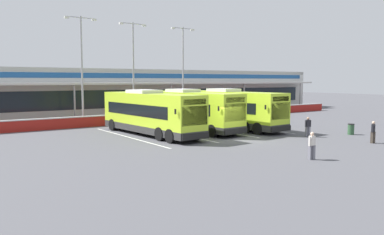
{
  "coord_description": "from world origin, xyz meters",
  "views": [
    {
      "loc": [
        -20.01,
        -22.47,
        4.61
      ],
      "look_at": [
        -2.09,
        3.0,
        1.6
      ],
      "focal_mm": 36.38,
      "sensor_mm": 36.0,
      "label": 1
    }
  ],
  "objects_px": {
    "pedestrian_child": "(312,145)",
    "coach_bus_centre": "(230,110)",
    "lamp_post_west": "(82,63)",
    "litter_bin": "(351,129)",
    "coach_bus_leftmost": "(150,114)",
    "lamp_post_east": "(183,66)",
    "pedestrian_in_dark_coat": "(373,131)",
    "coach_bus_left_centre": "(189,111)",
    "pedestrian_near_bin": "(308,126)",
    "lamp_post_centre": "(133,65)"
  },
  "relations": [
    {
      "from": "pedestrian_child",
      "to": "pedestrian_near_bin",
      "type": "distance_m",
      "value": 9.37
    },
    {
      "from": "coach_bus_centre",
      "to": "pedestrian_near_bin",
      "type": "bearing_deg",
      "value": -79.74
    },
    {
      "from": "litter_bin",
      "to": "coach_bus_centre",
      "type": "bearing_deg",
      "value": 121.11
    },
    {
      "from": "pedestrian_near_bin",
      "to": "lamp_post_west",
      "type": "bearing_deg",
      "value": 122.65
    },
    {
      "from": "coach_bus_leftmost",
      "to": "lamp_post_west",
      "type": "xyz_separation_m",
      "value": [
        -2.15,
        10.26,
        4.5
      ]
    },
    {
      "from": "pedestrian_near_bin",
      "to": "lamp_post_centre",
      "type": "xyz_separation_m",
      "value": [
        -5.82,
        19.52,
        5.42
      ]
    },
    {
      "from": "pedestrian_child",
      "to": "litter_bin",
      "type": "relative_size",
      "value": 1.74
    },
    {
      "from": "coach_bus_left_centre",
      "to": "lamp_post_west",
      "type": "distance_m",
      "value": 12.53
    },
    {
      "from": "pedestrian_child",
      "to": "coach_bus_centre",
      "type": "bearing_deg",
      "value": 67.49
    },
    {
      "from": "coach_bus_leftmost",
      "to": "lamp_post_east",
      "type": "relative_size",
      "value": 1.12
    },
    {
      "from": "pedestrian_in_dark_coat",
      "to": "lamp_post_centre",
      "type": "relative_size",
      "value": 0.15
    },
    {
      "from": "coach_bus_leftmost",
      "to": "coach_bus_centre",
      "type": "xyz_separation_m",
      "value": [
        8.41,
        -0.51,
        0.0
      ]
    },
    {
      "from": "lamp_post_centre",
      "to": "pedestrian_child",
      "type": "bearing_deg",
      "value": -93.13
    },
    {
      "from": "coach_bus_left_centre",
      "to": "coach_bus_centre",
      "type": "bearing_deg",
      "value": -14.02
    },
    {
      "from": "lamp_post_east",
      "to": "pedestrian_child",
      "type": "bearing_deg",
      "value": -107.65
    },
    {
      "from": "pedestrian_near_bin",
      "to": "lamp_post_centre",
      "type": "height_order",
      "value": "lamp_post_centre"
    },
    {
      "from": "pedestrian_child",
      "to": "lamp_post_centre",
      "type": "distance_m",
      "value": 26.1
    },
    {
      "from": "lamp_post_west",
      "to": "coach_bus_centre",
      "type": "bearing_deg",
      "value": -45.56
    },
    {
      "from": "coach_bus_left_centre",
      "to": "pedestrian_in_dark_coat",
      "type": "bearing_deg",
      "value": -63.5
    },
    {
      "from": "coach_bus_centre",
      "to": "pedestrian_child",
      "type": "height_order",
      "value": "coach_bus_centre"
    },
    {
      "from": "pedestrian_in_dark_coat",
      "to": "lamp_post_west",
      "type": "relative_size",
      "value": 0.15
    },
    {
      "from": "lamp_post_east",
      "to": "litter_bin",
      "type": "bearing_deg",
      "value": -81.32
    },
    {
      "from": "pedestrian_near_bin",
      "to": "lamp_post_east",
      "type": "distance_m",
      "value": 20.34
    },
    {
      "from": "lamp_post_centre",
      "to": "pedestrian_in_dark_coat",
      "type": "bearing_deg",
      "value": -73.62
    },
    {
      "from": "lamp_post_west",
      "to": "lamp_post_east",
      "type": "distance_m",
      "value": 12.95
    },
    {
      "from": "coach_bus_leftmost",
      "to": "pedestrian_in_dark_coat",
      "type": "bearing_deg",
      "value": -49.83
    },
    {
      "from": "pedestrian_near_bin",
      "to": "lamp_post_west",
      "type": "relative_size",
      "value": 0.15
    },
    {
      "from": "coach_bus_left_centre",
      "to": "pedestrian_in_dark_coat",
      "type": "distance_m",
      "value": 15.39
    },
    {
      "from": "lamp_post_east",
      "to": "litter_bin",
      "type": "xyz_separation_m",
      "value": [
        3.18,
        -20.81,
        -5.82
      ]
    },
    {
      "from": "pedestrian_in_dark_coat",
      "to": "lamp_post_centre",
      "type": "distance_m",
      "value": 25.89
    },
    {
      "from": "pedestrian_in_dark_coat",
      "to": "lamp_post_west",
      "type": "xyz_separation_m",
      "value": [
        -13.32,
        23.49,
        5.42
      ]
    },
    {
      "from": "pedestrian_near_bin",
      "to": "lamp_post_west",
      "type": "height_order",
      "value": "lamp_post_west"
    },
    {
      "from": "pedestrian_child",
      "to": "lamp_post_west",
      "type": "bearing_deg",
      "value": 100.96
    },
    {
      "from": "coach_bus_centre",
      "to": "pedestrian_in_dark_coat",
      "type": "relative_size",
      "value": 7.57
    },
    {
      "from": "pedestrian_child",
      "to": "lamp_post_centre",
      "type": "bearing_deg",
      "value": 86.87
    },
    {
      "from": "pedestrian_child",
      "to": "coach_bus_leftmost",
      "type": "bearing_deg",
      "value": 100.34
    },
    {
      "from": "pedestrian_in_dark_coat",
      "to": "lamp_post_west",
      "type": "height_order",
      "value": "lamp_post_west"
    },
    {
      "from": "lamp_post_west",
      "to": "coach_bus_left_centre",
      "type": "bearing_deg",
      "value": -56.43
    },
    {
      "from": "litter_bin",
      "to": "coach_bus_left_centre",
      "type": "bearing_deg",
      "value": 133.35
    },
    {
      "from": "pedestrian_near_bin",
      "to": "litter_bin",
      "type": "height_order",
      "value": "pedestrian_near_bin"
    },
    {
      "from": "coach_bus_leftmost",
      "to": "lamp_post_east",
      "type": "bearing_deg",
      "value": 45.92
    },
    {
      "from": "coach_bus_left_centre",
      "to": "litter_bin",
      "type": "xyz_separation_m",
      "value": [
        9.63,
        -10.2,
        -1.32
      ]
    },
    {
      "from": "coach_bus_leftmost",
      "to": "coach_bus_centre",
      "type": "height_order",
      "value": "same"
    },
    {
      "from": "coach_bus_leftmost",
      "to": "lamp_post_west",
      "type": "height_order",
      "value": "lamp_post_west"
    },
    {
      "from": "pedestrian_child",
      "to": "lamp_post_centre",
      "type": "xyz_separation_m",
      "value": [
        1.4,
        25.5,
        5.42
      ]
    },
    {
      "from": "pedestrian_in_dark_coat",
      "to": "lamp_post_east",
      "type": "xyz_separation_m",
      "value": [
        -0.4,
        24.36,
        5.42
      ]
    },
    {
      "from": "coach_bus_leftmost",
      "to": "litter_bin",
      "type": "distance_m",
      "value": 17.03
    },
    {
      "from": "coach_bus_leftmost",
      "to": "pedestrian_near_bin",
      "type": "height_order",
      "value": "coach_bus_leftmost"
    },
    {
      "from": "lamp_post_west",
      "to": "litter_bin",
      "type": "distance_m",
      "value": 26.28
    },
    {
      "from": "pedestrian_in_dark_coat",
      "to": "litter_bin",
      "type": "xyz_separation_m",
      "value": [
        2.77,
        3.55,
        -0.41
      ]
    }
  ]
}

